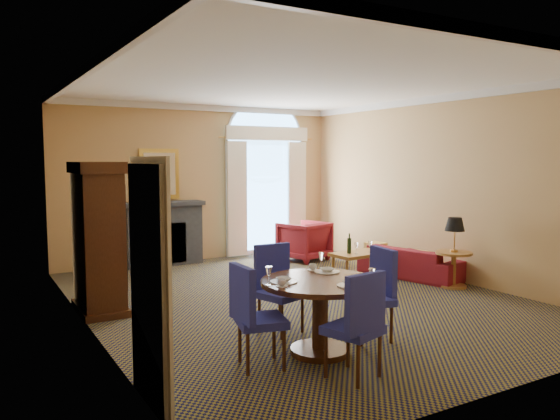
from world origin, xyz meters
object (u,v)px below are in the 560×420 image
dining_table (320,300)px  side_table (454,245)px  coffee_table (359,255)px  armoire (98,240)px  armchair (304,241)px  sofa (411,262)px

dining_table → side_table: 3.90m
dining_table → coffee_table: dining_table is taller
armoire → armchair: armoire is taller
armoire → coffee_table: armoire is taller
sofa → coffee_table: bearing=63.0°
armoire → side_table: (5.32, -1.45, -0.29)m
dining_table → sofa: 4.29m
armoire → armchair: size_ratio=2.32×
armoire → dining_table: bearing=-59.5°
dining_table → armchair: 5.47m
armchair → side_table: (0.82, -3.26, 0.30)m
armoire → dining_table: armoire is taller
coffee_table → side_table: bearing=-53.2°
dining_table → armchair: size_ratio=1.45×
armoire → sofa: bearing=-5.7°
armoire → coffee_table: (4.28, -0.29, -0.54)m
coffee_table → side_table: 1.58m
dining_table → coffee_table: size_ratio=1.26×
armoire → armchair: (4.50, 1.81, -0.59)m
armoire → coffee_table: 4.33m
armoire → coffee_table: size_ratio=2.02×
coffee_table → side_table: size_ratio=0.90×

